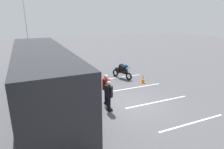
{
  "coord_description": "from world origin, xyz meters",
  "views": [
    {
      "loc": [
        -8.62,
        5.2,
        4.79
      ],
      "look_at": [
        2.47,
        -0.14,
        1.1
      ],
      "focal_mm": 30.85,
      "sensor_mm": 36.0,
      "label": 1
    }
  ],
  "objects_px": {
    "spectator_centre": "(92,83)",
    "parked_motorcycle_silver": "(86,94)",
    "traffic_cone": "(143,79)",
    "spectator_left": "(106,87)",
    "spectator_far_right": "(83,72)",
    "stunt_motorcycle": "(122,71)",
    "spectator_right": "(87,76)",
    "flagpole": "(28,38)",
    "spectator_far_left": "(109,94)",
    "tour_bus": "(43,78)"
  },
  "relations": [
    {
      "from": "spectator_centre",
      "to": "parked_motorcycle_silver",
      "type": "height_order",
      "value": "spectator_centre"
    },
    {
      "from": "spectator_centre",
      "to": "traffic_cone",
      "type": "bearing_deg",
      "value": -76.97
    },
    {
      "from": "spectator_centre",
      "to": "spectator_left",
      "type": "bearing_deg",
      "value": -160.24
    },
    {
      "from": "spectator_far_right",
      "to": "stunt_motorcycle",
      "type": "relative_size",
      "value": 0.92
    },
    {
      "from": "traffic_cone",
      "to": "spectator_far_right",
      "type": "bearing_deg",
      "value": 75.94
    },
    {
      "from": "spectator_right",
      "to": "traffic_cone",
      "type": "distance_m",
      "value": 4.45
    },
    {
      "from": "spectator_left",
      "to": "traffic_cone",
      "type": "height_order",
      "value": "spectator_left"
    },
    {
      "from": "spectator_right",
      "to": "flagpole",
      "type": "xyz_separation_m",
      "value": [
        6.15,
        3.02,
        2.05
      ]
    },
    {
      "from": "spectator_far_left",
      "to": "spectator_centre",
      "type": "relative_size",
      "value": 1.0
    },
    {
      "from": "tour_bus",
      "to": "spectator_left",
      "type": "distance_m",
      "value": 3.45
    },
    {
      "from": "spectator_far_left",
      "to": "traffic_cone",
      "type": "bearing_deg",
      "value": -54.73
    },
    {
      "from": "spectator_centre",
      "to": "spectator_far_right",
      "type": "height_order",
      "value": "spectator_far_right"
    },
    {
      "from": "parked_motorcycle_silver",
      "to": "stunt_motorcycle",
      "type": "height_order",
      "value": "stunt_motorcycle"
    },
    {
      "from": "tour_bus",
      "to": "spectator_left",
      "type": "height_order",
      "value": "tour_bus"
    },
    {
      "from": "spectator_right",
      "to": "traffic_cone",
      "type": "xyz_separation_m",
      "value": [
        -0.05,
        -4.38,
        -0.78
      ]
    },
    {
      "from": "spectator_right",
      "to": "parked_motorcycle_silver",
      "type": "xyz_separation_m",
      "value": [
        -1.37,
        0.54,
        -0.6
      ]
    },
    {
      "from": "tour_bus",
      "to": "stunt_motorcycle",
      "type": "xyz_separation_m",
      "value": [
        2.68,
        -6.32,
        -1.03
      ]
    },
    {
      "from": "spectator_centre",
      "to": "stunt_motorcycle",
      "type": "bearing_deg",
      "value": -52.52
    },
    {
      "from": "spectator_centre",
      "to": "tour_bus",
      "type": "bearing_deg",
      "value": 88.65
    },
    {
      "from": "spectator_left",
      "to": "spectator_far_right",
      "type": "xyz_separation_m",
      "value": [
        3.29,
        0.31,
        0.03
      ]
    },
    {
      "from": "stunt_motorcycle",
      "to": "parked_motorcycle_silver",
      "type": "bearing_deg",
      "value": 126.77
    },
    {
      "from": "spectator_far_left",
      "to": "spectator_left",
      "type": "xyz_separation_m",
      "value": [
        0.79,
        -0.2,
        0.07
      ]
    },
    {
      "from": "spectator_far_right",
      "to": "traffic_cone",
      "type": "relative_size",
      "value": 2.89
    },
    {
      "from": "tour_bus",
      "to": "spectator_far_left",
      "type": "distance_m",
      "value": 3.65
    },
    {
      "from": "parked_motorcycle_silver",
      "to": "flagpole",
      "type": "xyz_separation_m",
      "value": [
        7.52,
        2.47,
        2.65
      ]
    },
    {
      "from": "spectator_centre",
      "to": "spectator_far_right",
      "type": "bearing_deg",
      "value": -3.1
    },
    {
      "from": "spectator_left",
      "to": "spectator_centre",
      "type": "bearing_deg",
      "value": 19.76
    },
    {
      "from": "flagpole",
      "to": "traffic_cone",
      "type": "relative_size",
      "value": 10.07
    },
    {
      "from": "parked_motorcycle_silver",
      "to": "spectator_right",
      "type": "bearing_deg",
      "value": -21.69
    },
    {
      "from": "spectator_far_left",
      "to": "spectator_far_right",
      "type": "height_order",
      "value": "spectator_far_right"
    },
    {
      "from": "stunt_motorcycle",
      "to": "spectator_centre",
      "type": "bearing_deg",
      "value": 127.48
    },
    {
      "from": "spectator_right",
      "to": "parked_motorcycle_silver",
      "type": "distance_m",
      "value": 1.59
    },
    {
      "from": "spectator_right",
      "to": "parked_motorcycle_silver",
      "type": "relative_size",
      "value": 0.88
    },
    {
      "from": "traffic_cone",
      "to": "spectator_right",
      "type": "bearing_deg",
      "value": 89.3
    },
    {
      "from": "spectator_right",
      "to": "flagpole",
      "type": "relative_size",
      "value": 0.28
    },
    {
      "from": "flagpole",
      "to": "traffic_cone",
      "type": "xyz_separation_m",
      "value": [
        -6.21,
        -7.4,
        -2.82
      ]
    },
    {
      "from": "spectator_left",
      "to": "flagpole",
      "type": "distance_m",
      "value": 9.29
    },
    {
      "from": "spectator_far_right",
      "to": "traffic_cone",
      "type": "distance_m",
      "value": 4.53
    },
    {
      "from": "traffic_cone",
      "to": "spectator_left",
      "type": "bearing_deg",
      "value": 118.67
    },
    {
      "from": "spectator_far_right",
      "to": "traffic_cone",
      "type": "height_order",
      "value": "spectator_far_right"
    },
    {
      "from": "tour_bus",
      "to": "traffic_cone",
      "type": "bearing_deg",
      "value": -82.35
    },
    {
      "from": "spectator_far_right",
      "to": "stunt_motorcycle",
      "type": "height_order",
      "value": "spectator_far_right"
    },
    {
      "from": "spectator_right",
      "to": "stunt_motorcycle",
      "type": "height_order",
      "value": "spectator_right"
    },
    {
      "from": "spectator_far_left",
      "to": "spectator_right",
      "type": "distance_m",
      "value": 3.05
    },
    {
      "from": "spectator_left",
      "to": "spectator_right",
      "type": "distance_m",
      "value": 2.28
    },
    {
      "from": "tour_bus",
      "to": "parked_motorcycle_silver",
      "type": "xyz_separation_m",
      "value": [
        -0.35,
        -2.26,
        -1.16
      ]
    },
    {
      "from": "spectator_centre",
      "to": "flagpole",
      "type": "xyz_separation_m",
      "value": [
        7.23,
        2.95,
        2.13
      ]
    },
    {
      "from": "spectator_far_left",
      "to": "traffic_cone",
      "type": "distance_m",
      "value": 5.22
    },
    {
      "from": "tour_bus",
      "to": "flagpole",
      "type": "bearing_deg",
      "value": 1.67
    },
    {
      "from": "spectator_left",
      "to": "spectator_right",
      "type": "bearing_deg",
      "value": 8.9
    }
  ]
}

